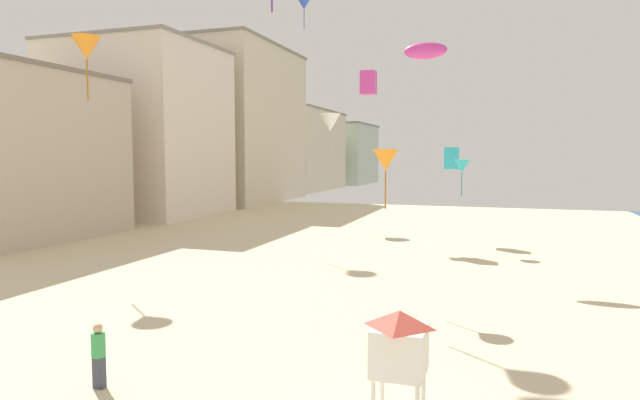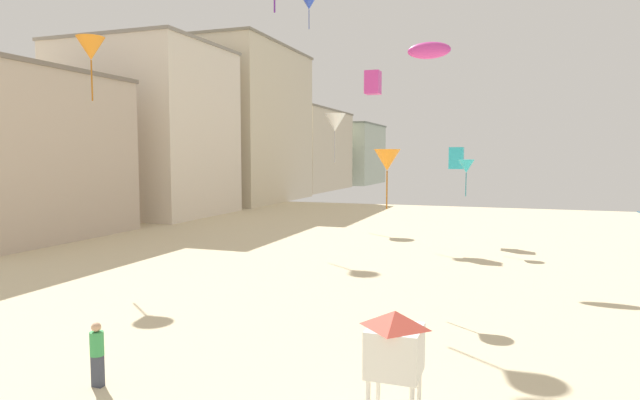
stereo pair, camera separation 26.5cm
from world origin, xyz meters
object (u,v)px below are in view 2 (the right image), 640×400
Objects in this scene: lifeguard_stand at (395,344)px; kite_magenta_parafoil at (429,50)px; kite_blue_delta at (309,4)px; kite_cyan_delta at (466,166)px; kite_cyan_box at (456,158)px; kite_white_delta at (335,123)px; kite_magenta_box at (373,83)px; kite_flyer at (97,351)px; kite_orange_delta at (387,160)px; kite_orange_delta_2 at (91,49)px.

lifeguard_stand is 20.94m from kite_magenta_parafoil.
kite_blue_delta reaches higher than kite_cyan_delta.
kite_blue_delta is (-11.89, 3.38, 12.11)m from kite_cyan_box.
kite_blue_delta is 9.51m from kite_white_delta.
kite_magenta_box is at bearing 161.22° from kite_cyan_delta.
kite_white_delta is (-3.82, 31.12, 7.51)m from kite_flyer.
kite_cyan_box is at bearing -28.28° from kite_flyer.
kite_cyan_box is at bearing 86.14° from kite_orange_delta.
kite_magenta_parafoil is at bearing -109.50° from kite_cyan_delta.
kite_orange_delta is (-2.37, 9.94, 3.75)m from lifeguard_stand.
kite_blue_delta is at bearing 164.11° from kite_cyan_box.
lifeguard_stand is at bearing -83.70° from kite_magenta_parafoil.
kite_cyan_delta is at bearing -31.97° from kite_flyer.
kite_blue_delta reaches higher than kite_orange_delta.
kite_cyan_delta is at bearing 106.59° from lifeguard_stand.
kite_white_delta is (-9.98, 4.17, 2.82)m from kite_cyan_box.
kite_orange_delta is at bearing -98.57° from kite_cyan_delta.
lifeguard_stand is 0.81× the size of kite_orange_delta_2.
kite_orange_delta_2 is at bearing -126.86° from kite_magenta_box.
kite_orange_delta is 1.04× the size of kite_cyan_delta.
kite_orange_delta_2 reaches higher than kite_white_delta.
kite_cyan_delta is at bearing 35.29° from kite_orange_delta_2.
kite_magenta_parafoil reaches higher than kite_white_delta.
lifeguard_stand is at bearing -66.32° from kite_blue_delta.
kite_orange_delta_2 is at bearing 26.38° from kite_flyer.
kite_orange_delta_2 reaches higher than kite_flyer.
kite_magenta_parafoil is (11.08, -11.39, -6.37)m from kite_blue_delta.
kite_blue_delta is 1.52× the size of kite_magenta_box.
kite_flyer is at bearing -79.30° from kite_blue_delta.
kite_magenta_box reaches higher than lifeguard_stand.
kite_orange_delta is at bearing -41.39° from kite_flyer.
kite_flyer is 1.05× the size of kite_magenta_box.
lifeguard_stand is at bearing -75.05° from kite_magenta_box.
kite_white_delta reaches higher than kite_flyer.
kite_orange_delta is 13.57m from kite_cyan_delta.
kite_orange_delta is at bearing -92.13° from kite_magenta_parafoil.
kite_cyan_box is 16.65m from kite_orange_delta.
kite_blue_delta is 0.60× the size of kite_white_delta.
kite_blue_delta is at bearing 118.29° from kite_orange_delta.
kite_magenta_box is at bearing -34.84° from kite_blue_delta.
kite_flyer is 27.75m from kite_magenta_box.
kite_cyan_box is at bearing 84.29° from kite_magenta_parafoil.
kite_white_delta reaches higher than kite_cyan_box.
lifeguard_stand is at bearing -69.93° from kite_white_delta.
kite_magenta_parafoil is (9.18, -12.18, 2.91)m from kite_white_delta.
kite_cyan_delta is (2.02, 13.41, -0.47)m from kite_orange_delta.
kite_flyer is at bearing -105.78° from kite_magenta_parafoil.
kite_magenta_box is at bearing 105.93° from kite_orange_delta.
kite_cyan_box is at bearing 105.65° from kite_cyan_delta.
kite_cyan_box is 0.46× the size of kite_orange_delta_2.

